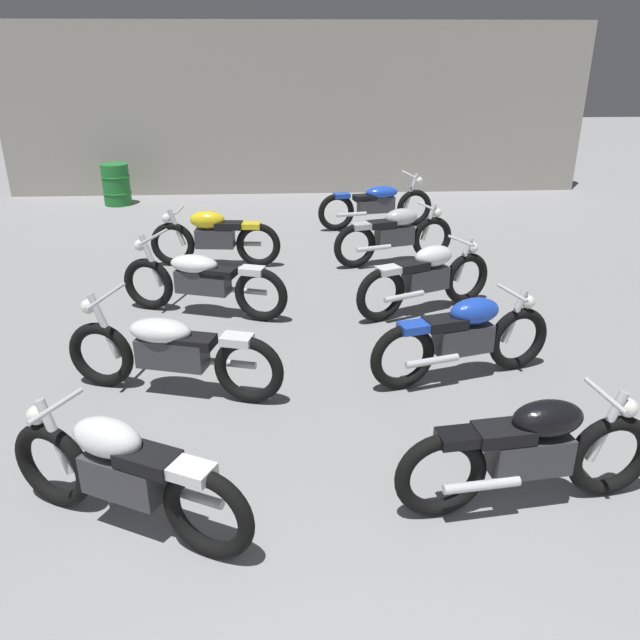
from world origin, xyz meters
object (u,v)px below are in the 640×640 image
at_px(motorcycle_right_row_1, 531,451).
at_px(motorcycle_left_row_1, 123,472).
at_px(motorcycle_left_row_3, 202,280).
at_px(motorcycle_right_row_2, 464,336).
at_px(motorcycle_left_row_2, 171,351).
at_px(motorcycle_left_row_4, 214,237).
at_px(motorcycle_right_row_3, 426,277).
at_px(motorcycle_right_row_5, 377,204).
at_px(oil_drum, 116,184).
at_px(motorcycle_right_row_4, 395,234).

bearing_deg(motorcycle_right_row_1, motorcycle_left_row_1, -178.31).
relative_size(motorcycle_left_row_3, motorcycle_right_row_2, 1.09).
xyz_separation_m(motorcycle_left_row_2, motorcycle_right_row_2, (2.84, 0.15, 0.01)).
relative_size(motorcycle_left_row_4, motorcycle_right_row_3, 1.07).
bearing_deg(motorcycle_left_row_1, motorcycle_right_row_1, 1.69).
relative_size(motorcycle_left_row_3, motorcycle_right_row_3, 1.14).
bearing_deg(motorcycle_right_row_5, motorcycle_right_row_2, -89.51).
xyz_separation_m(motorcycle_left_row_4, oil_drum, (-2.44, 4.24, -0.03)).
height_order(motorcycle_right_row_1, motorcycle_right_row_4, same).
bearing_deg(motorcycle_right_row_2, motorcycle_left_row_2, -177.05).
height_order(motorcycle_left_row_3, motorcycle_right_row_2, motorcycle_left_row_3).
height_order(motorcycle_right_row_3, motorcycle_right_row_4, same).
distance_m(motorcycle_left_row_1, motorcycle_right_row_2, 3.50).
distance_m(motorcycle_right_row_1, motorcycle_right_row_4, 5.65).
relative_size(motorcycle_right_row_2, oil_drum, 2.27).
xyz_separation_m(motorcycle_left_row_2, motorcycle_left_row_3, (0.07, 1.97, 0.00)).
height_order(motorcycle_left_row_2, motorcycle_left_row_3, same).
bearing_deg(motorcycle_right_row_4, motorcycle_left_row_1, -116.09).
xyz_separation_m(motorcycle_right_row_2, motorcycle_right_row_4, (-0.06, 3.72, 0.00)).
bearing_deg(motorcycle_right_row_3, motorcycle_right_row_4, 91.75).
height_order(motorcycle_right_row_2, motorcycle_right_row_5, motorcycle_right_row_5).
xyz_separation_m(motorcycle_left_row_2, oil_drum, (-2.40, 8.13, -0.03)).
distance_m(motorcycle_left_row_3, oil_drum, 6.64).
bearing_deg(motorcycle_right_row_3, motorcycle_left_row_1, -127.21).
bearing_deg(motorcycle_right_row_3, motorcycle_right_row_5, 90.71).
bearing_deg(motorcycle_right_row_4, motorcycle_right_row_1, -89.82).
bearing_deg(motorcycle_right_row_4, motorcycle_right_row_2, -89.08).
xyz_separation_m(motorcycle_left_row_3, motorcycle_right_row_2, (2.77, -1.82, 0.01)).
distance_m(motorcycle_right_row_4, motorcycle_right_row_5, 2.07).
height_order(motorcycle_left_row_1, oil_drum, motorcycle_left_row_1).
height_order(motorcycle_right_row_4, oil_drum, motorcycle_right_row_4).
xyz_separation_m(motorcycle_right_row_1, motorcycle_right_row_2, (0.04, 1.93, 0.00)).
bearing_deg(motorcycle_right_row_2, motorcycle_right_row_1, -91.25).
bearing_deg(motorcycle_left_row_4, motorcycle_left_row_3, -89.18).
bearing_deg(motorcycle_left_row_2, oil_drum, 106.45).
distance_m(motorcycle_left_row_3, motorcycle_right_row_3, 2.77).
height_order(motorcycle_right_row_2, oil_drum, motorcycle_right_row_2).
relative_size(motorcycle_right_row_3, oil_drum, 2.17).
relative_size(motorcycle_left_row_1, motorcycle_right_row_3, 0.98).
bearing_deg(oil_drum, motorcycle_right_row_4, -39.47).
bearing_deg(motorcycle_right_row_2, motorcycle_left_row_3, 146.70).
xyz_separation_m(motorcycle_left_row_3, motorcycle_right_row_5, (2.72, 3.97, 0.00)).
distance_m(motorcycle_left_row_3, motorcycle_right_row_4, 3.31).
distance_m(motorcycle_right_row_1, motorcycle_right_row_3, 3.69).
distance_m(motorcycle_left_row_2, motorcycle_right_row_2, 2.84).
relative_size(motorcycle_left_row_1, motorcycle_right_row_5, 0.84).
xyz_separation_m(motorcycle_left_row_2, motorcycle_left_row_4, (0.04, 3.89, 0.01)).
height_order(motorcycle_left_row_1, motorcycle_left_row_4, same).
bearing_deg(motorcycle_right_row_3, motorcycle_right_row_2, -90.01).
bearing_deg(motorcycle_left_row_2, motorcycle_right_row_5, 64.84).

